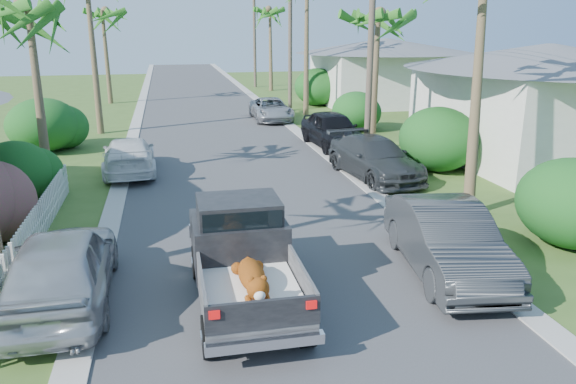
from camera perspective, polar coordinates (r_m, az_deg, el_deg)
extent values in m
plane|color=#3D5B22|center=(10.73, 3.08, -14.49)|extent=(120.00, 120.00, 0.00)
cube|color=#38383A|center=(34.38, -7.92, 7.24)|extent=(8.00, 100.00, 0.02)
cube|color=#A5A39E|center=(34.34, -15.14, 6.85)|extent=(0.60, 100.00, 0.06)
cube|color=#A5A39E|center=(34.95, -0.82, 7.58)|extent=(0.60, 100.00, 0.06)
cylinder|color=black|center=(10.08, -7.92, -14.33)|extent=(0.28, 0.76, 0.76)
cylinder|color=black|center=(10.30, 1.81, -13.43)|extent=(0.28, 0.76, 0.76)
cylinder|color=black|center=(12.98, -9.07, -7.01)|extent=(0.28, 0.76, 0.76)
cylinder|color=black|center=(13.15, -1.61, -6.47)|extent=(0.28, 0.76, 0.76)
cube|color=slate|center=(10.60, -3.59, -11.05)|extent=(1.90, 2.40, 0.24)
cube|color=slate|center=(10.36, -8.74, -9.58)|extent=(0.06, 2.40, 0.55)
cube|color=slate|center=(10.59, 1.35, -8.76)|extent=(0.06, 2.40, 0.55)
cube|color=black|center=(9.41, -2.53, -12.36)|extent=(1.92, 0.08, 0.52)
cube|color=silver|center=(9.50, -2.33, -15.09)|extent=(1.98, 0.18, 0.18)
cube|color=red|center=(9.23, -7.50, -12.27)|extent=(0.18, 0.05, 0.14)
cube|color=red|center=(9.46, 2.39, -11.38)|extent=(0.18, 0.05, 0.14)
cube|color=black|center=(12.09, -4.96, -5.23)|extent=(1.94, 1.65, 1.10)
cube|color=black|center=(11.84, -5.05, -1.95)|extent=(1.70, 1.35, 0.55)
cube|color=black|center=(11.22, -4.61, -3.16)|extent=(1.60, 0.05, 0.45)
cube|color=black|center=(13.30, -5.64, -3.86)|extent=(1.94, 1.20, 0.80)
cube|color=white|center=(10.51, -3.61, -10.08)|extent=(1.70, 2.10, 0.16)
ellipsoid|color=orange|center=(10.47, -3.73, -8.38)|extent=(0.48, 1.25, 0.43)
sphere|color=orange|center=(9.77, -3.07, -9.78)|extent=(0.40, 0.40, 0.40)
ellipsoid|color=white|center=(10.51, -3.71, -8.87)|extent=(0.32, 0.86, 0.18)
imported|color=#2F3134|center=(13.39, 15.80, -4.72)|extent=(2.32, 5.08, 1.61)
imported|color=#2F3234|center=(21.25, 8.80, 3.40)|extent=(2.74, 5.33, 1.48)
imported|color=black|center=(26.38, 4.55, 6.31)|extent=(2.25, 4.98, 1.66)
imported|color=#A0A2A7|center=(33.97, -1.73, 8.38)|extent=(2.21, 4.72, 1.31)
imported|color=#A4A6AB|center=(12.34, -21.97, -7.10)|extent=(2.03, 4.88, 1.65)
imported|color=white|center=(22.48, -15.84, 3.54)|extent=(2.15, 4.83, 1.38)
cone|color=brown|center=(21.43, -24.00, 8.69)|extent=(0.36, 0.61, 6.21)
cone|color=brown|center=(31.08, -19.14, 12.92)|extent=(0.36, 0.36, 8.00)
cone|color=brown|center=(43.10, -17.95, 12.83)|extent=(0.36, 0.75, 6.51)
cone|color=brown|center=(17.34, 18.62, 9.87)|extent=(0.36, 0.73, 7.51)
cone|color=brown|center=(25.64, 8.80, 10.77)|extent=(0.36, 0.54, 6.01)
cone|color=brown|center=(35.94, 1.89, 14.35)|extent=(0.36, 0.36, 8.20)
cone|color=brown|center=(49.71, -1.79, 14.18)|extent=(0.36, 0.63, 6.81)
ellipsoid|color=#164D1E|center=(20.00, -26.05, 1.81)|extent=(2.40, 2.64, 2.00)
ellipsoid|color=#164D1E|center=(27.75, -23.61, 6.27)|extent=(3.20, 3.52, 2.40)
ellipsoid|color=#164D1E|center=(16.16, 27.09, -1.00)|extent=(2.80, 3.08, 2.30)
ellipsoid|color=#164D1E|center=(22.76, 15.01, 5.21)|extent=(3.00, 3.30, 2.50)
ellipsoid|color=#164D1E|center=(30.85, 6.93, 8.16)|extent=(2.60, 2.86, 2.10)
ellipsoid|color=#164D1E|center=(40.46, 2.98, 10.62)|extent=(3.20, 3.52, 2.60)
cube|color=white|center=(15.61, -24.52, -3.76)|extent=(0.10, 11.00, 1.00)
cube|color=silver|center=(26.22, 24.39, 7.20)|extent=(8.00, 9.00, 3.80)
cone|color=#595B60|center=(25.99, 25.04, 12.41)|extent=(6.48, 6.48, 1.00)
cube|color=silver|center=(41.98, 9.73, 11.31)|extent=(9.00, 8.00, 3.60)
cone|color=#595B60|center=(41.84, 9.89, 14.45)|extent=(6.48, 6.48, 1.00)
cylinder|color=brown|center=(23.31, 8.38, 13.92)|extent=(0.26, 0.26, 9.00)
cylinder|color=brown|center=(37.73, 0.22, 15.07)|extent=(0.26, 0.26, 9.00)
cylinder|color=brown|center=(52.48, -3.42, 15.49)|extent=(0.26, 0.26, 9.00)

